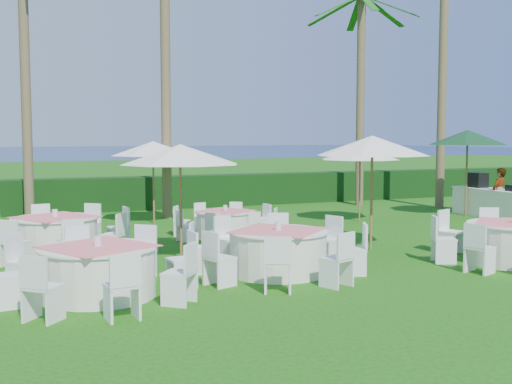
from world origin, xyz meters
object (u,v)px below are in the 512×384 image
at_px(staff_person, 499,193).
at_px(umbrella_green, 468,138).
at_px(umbrella_b, 372,146).
at_px(banquet_table_e, 225,223).
at_px(banquet_table_a, 98,270).
at_px(banquet_table_b, 278,251).
at_px(banquet_table_d, 55,234).
at_px(buffet_table, 502,203).
at_px(umbrella_a, 180,154).
at_px(umbrella_c, 153,149).
at_px(umbrella_d, 360,153).

bearing_deg(staff_person, umbrella_green, -88.66).
bearing_deg(umbrella_b, banquet_table_e, 128.76).
bearing_deg(banquet_table_a, banquet_table_b, 7.70).
distance_m(banquet_table_d, buffet_table, 14.08).
bearing_deg(umbrella_a, banquet_table_e, 52.21).
height_order(banquet_table_a, umbrella_c, umbrella_c).
xyz_separation_m(umbrella_a, umbrella_green, (11.08, 3.68, 0.35)).
bearing_deg(buffet_table, staff_person, 155.16).
bearing_deg(staff_person, banquet_table_b, 6.29).
height_order(umbrella_b, umbrella_green, umbrella_green).
bearing_deg(umbrella_d, umbrella_b, -119.03).
relative_size(banquet_table_b, banquet_table_e, 1.21).
distance_m(banquet_table_b, umbrella_b, 4.06).
distance_m(banquet_table_a, umbrella_c, 9.35).
bearing_deg(umbrella_c, umbrella_a, -98.33).
bearing_deg(banquet_table_b, staff_person, 25.11).
relative_size(banquet_table_a, staff_person, 2.06).
xyz_separation_m(umbrella_green, buffet_table, (0.50, -1.15, -2.14)).
height_order(umbrella_c, umbrella_green, umbrella_green).
xyz_separation_m(umbrella_a, umbrella_c, (0.87, 5.97, 0.01)).
distance_m(banquet_table_b, buffet_table, 11.29).
bearing_deg(banquet_table_d, umbrella_a, -35.61).
bearing_deg(banquet_table_b, umbrella_a, 121.41).
bearing_deg(umbrella_b, umbrella_a, 172.14).
bearing_deg(buffet_table, umbrella_a, -167.66).
bearing_deg(staff_person, umbrella_b, 5.78).
height_order(banquet_table_a, banquet_table_e, banquet_table_a).
height_order(banquet_table_d, umbrella_green, umbrella_green).
relative_size(umbrella_b, umbrella_green, 0.93).
distance_m(umbrella_c, umbrella_green, 10.47).
height_order(banquet_table_a, umbrella_green, umbrella_green).
bearing_deg(umbrella_b, buffet_table, 23.98).
relative_size(banquet_table_e, umbrella_d, 1.13).
bearing_deg(umbrella_b, umbrella_d, 60.97).
height_order(banquet_table_b, buffet_table, buffet_table).
xyz_separation_m(banquet_table_b, buffet_table, (10.26, 4.71, 0.05)).
height_order(umbrella_c, staff_person, umbrella_c).
distance_m(banquet_table_d, umbrella_b, 7.64).
relative_size(umbrella_b, umbrella_c, 1.04).
bearing_deg(umbrella_a, banquet_table_a, -129.84).
distance_m(banquet_table_a, banquet_table_b, 3.58).
height_order(umbrella_d, umbrella_green, umbrella_green).
relative_size(banquet_table_a, banquet_table_d, 1.01).
relative_size(banquet_table_d, umbrella_a, 1.30).
distance_m(banquet_table_e, umbrella_c, 4.10).
height_order(umbrella_c, umbrella_d, umbrella_c).
relative_size(banquet_table_d, umbrella_green, 1.18).
relative_size(banquet_table_e, buffet_table, 0.68).
relative_size(umbrella_c, umbrella_green, 0.90).
xyz_separation_m(banquet_table_e, umbrella_green, (9.12, 1.15, 2.28)).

